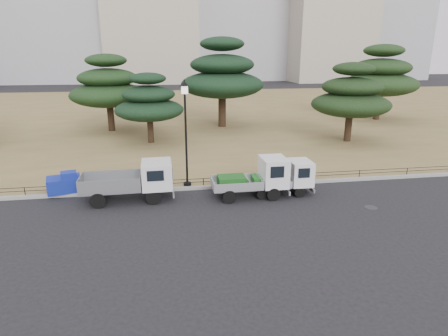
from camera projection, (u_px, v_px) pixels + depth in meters
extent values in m
plane|color=black|center=(231.00, 206.00, 17.74)|extent=(220.00, 220.00, 0.00)
cube|color=olive|center=(188.00, 111.00, 46.62)|extent=(120.00, 56.00, 0.15)
cube|color=gray|center=(222.00, 186.00, 20.17)|extent=(120.00, 0.25, 0.16)
cylinder|color=black|center=(154.00, 197.00, 17.85)|extent=(0.74, 0.16, 0.74)
cylinder|color=black|center=(153.00, 186.00, 19.35)|extent=(0.74, 0.16, 0.74)
cylinder|color=black|center=(98.00, 201.00, 17.41)|extent=(0.74, 0.16, 0.74)
cylinder|color=black|center=(102.00, 189.00, 18.91)|extent=(0.74, 0.16, 0.74)
cube|color=#2D2D30|center=(128.00, 189.00, 18.33)|extent=(4.15, 0.97, 0.13)
cube|color=slate|center=(111.00, 182.00, 18.07)|extent=(2.90, 1.68, 0.72)
cube|color=silver|center=(157.00, 174.00, 18.37)|extent=(1.47, 1.79, 1.27)
cylinder|color=black|center=(273.00, 194.00, 18.33)|extent=(0.66, 0.18, 0.66)
cylinder|color=black|center=(265.00, 185.00, 19.72)|extent=(0.66, 0.18, 0.66)
cylinder|color=black|center=(229.00, 197.00, 17.99)|extent=(0.66, 0.18, 0.66)
cylinder|color=black|center=(224.00, 187.00, 19.37)|extent=(0.66, 0.18, 0.66)
cube|color=#2D2D30|center=(249.00, 188.00, 18.81)|extent=(3.55, 0.83, 0.15)
cube|color=#999CA0|center=(236.00, 183.00, 18.63)|extent=(2.46, 1.51, 0.44)
cube|color=silver|center=(273.00, 171.00, 18.78)|extent=(1.24, 1.63, 1.42)
cube|color=#175319|center=(232.00, 181.00, 18.56)|extent=(1.35, 0.98, 0.48)
cylinder|color=black|center=(300.00, 192.00, 18.78)|extent=(0.58, 0.16, 0.58)
cylinder|color=black|center=(292.00, 184.00, 19.98)|extent=(0.58, 0.16, 0.58)
cylinder|color=black|center=(263.00, 194.00, 18.50)|extent=(0.58, 0.16, 0.58)
cylinder|color=black|center=(257.00, 185.00, 19.71)|extent=(0.58, 0.16, 0.58)
cube|color=#2D2D30|center=(279.00, 186.00, 19.21)|extent=(3.14, 0.75, 0.14)
cube|color=#ABAEB3|center=(268.00, 182.00, 19.05)|extent=(2.17, 1.34, 0.39)
cube|color=silver|center=(300.00, 172.00, 19.16)|extent=(1.10, 1.45, 1.23)
cube|color=#1E6921|center=(264.00, 180.00, 18.99)|extent=(1.20, 0.87, 0.43)
cylinder|color=black|center=(187.00, 184.00, 20.13)|extent=(0.42, 0.42, 0.15)
cylinder|color=black|center=(186.00, 140.00, 19.42)|extent=(0.11, 0.11, 4.72)
cylinder|color=white|center=(185.00, 90.00, 18.68)|extent=(0.38, 0.38, 0.38)
cone|color=black|center=(184.00, 84.00, 18.59)|extent=(0.49, 0.49, 0.24)
cylinder|color=black|center=(222.00, 181.00, 20.24)|extent=(38.00, 0.03, 0.03)
cylinder|color=black|center=(222.00, 178.00, 20.18)|extent=(38.00, 0.03, 0.03)
cylinder|color=black|center=(222.00, 181.00, 20.24)|extent=(0.04, 0.04, 0.40)
cube|color=#14269C|center=(64.00, 184.00, 19.18)|extent=(1.85, 1.54, 0.75)
cube|color=#14269C|center=(69.00, 175.00, 18.92)|extent=(0.89, 0.81, 0.32)
cylinder|color=#2D2D30|center=(371.00, 207.00, 17.59)|extent=(0.60, 0.60, 0.01)
cylinder|color=black|center=(111.00, 116.00, 34.17)|extent=(0.60, 0.60, 2.66)
ellipsoid|color=#193216|center=(109.00, 95.00, 33.60)|extent=(6.82, 6.82, 2.18)
ellipsoid|color=#193216|center=(107.00, 78.00, 33.17)|extent=(5.21, 5.21, 1.67)
ellipsoid|color=#193216|center=(106.00, 60.00, 32.73)|extent=(3.60, 3.60, 1.15)
cylinder|color=black|center=(150.00, 129.00, 29.61)|extent=(0.48, 0.48, 2.12)
ellipsoid|color=black|center=(149.00, 110.00, 29.16)|extent=(5.35, 5.35, 1.71)
ellipsoid|color=black|center=(148.00, 94.00, 28.82)|extent=(4.09, 4.09, 1.31)
ellipsoid|color=black|center=(148.00, 78.00, 28.47)|extent=(2.82, 2.82, 0.90)
cylinder|color=black|center=(222.00, 110.00, 36.08)|extent=(0.73, 0.73, 3.26)
ellipsoid|color=black|center=(222.00, 85.00, 35.38)|extent=(7.85, 7.85, 2.51)
ellipsoid|color=black|center=(222.00, 65.00, 34.85)|extent=(6.00, 6.00, 1.92)
ellipsoid|color=black|center=(222.00, 44.00, 34.31)|extent=(4.14, 4.14, 1.32)
cylinder|color=black|center=(348.00, 126.00, 30.04)|extent=(0.54, 0.54, 2.42)
ellipsoid|color=black|center=(350.00, 104.00, 29.53)|extent=(6.14, 6.14, 1.96)
ellipsoid|color=black|center=(352.00, 87.00, 29.13)|extent=(4.69, 4.69, 1.50)
ellipsoid|color=black|center=(354.00, 69.00, 28.73)|extent=(3.24, 3.24, 1.04)
cylinder|color=black|center=(377.00, 105.00, 40.12)|extent=(0.68, 0.68, 3.03)
ellipsoid|color=#1B3216|center=(380.00, 84.00, 39.48)|extent=(7.74, 7.74, 2.48)
ellipsoid|color=#1B3216|center=(382.00, 68.00, 38.99)|extent=(5.91, 5.91, 1.89)
ellipsoid|color=#1B3216|center=(384.00, 50.00, 38.49)|extent=(4.08, 4.08, 1.31)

